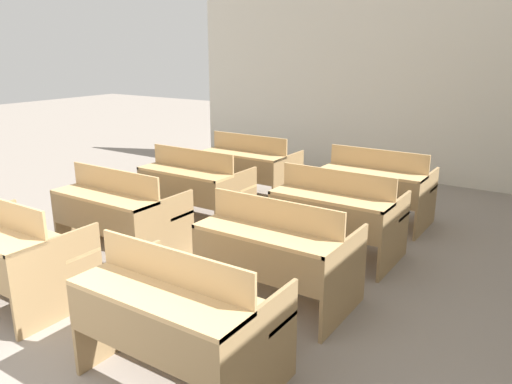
% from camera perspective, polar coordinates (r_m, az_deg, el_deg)
% --- Properties ---
extents(wall_back, '(6.79, 0.06, 2.85)m').
position_cam_1_polar(wall_back, '(8.17, 14.12, 11.69)').
color(wall_back, beige).
rests_on(wall_back, ground_plane).
extents(bench_front_left, '(1.16, 0.78, 0.89)m').
position_cam_1_polar(bench_front_left, '(4.47, -26.39, -5.85)').
color(bench_front_left, '#9A7C52').
rests_on(bench_front_left, ground_plane).
extents(bench_front_right, '(1.16, 0.78, 0.89)m').
position_cam_1_polar(bench_front_right, '(3.14, -8.81, -13.54)').
color(bench_front_right, '#9A7B51').
rests_on(bench_front_right, ground_plane).
extents(bench_second_left, '(1.16, 0.78, 0.89)m').
position_cam_1_polar(bench_second_left, '(5.08, -15.32, -2.13)').
color(bench_second_left, '#98794F').
rests_on(bench_second_left, ground_plane).
extents(bench_second_right, '(1.16, 0.78, 0.89)m').
position_cam_1_polar(bench_second_right, '(3.99, 2.42, -6.66)').
color(bench_second_right, '#997A50').
rests_on(bench_second_right, ground_plane).
extents(bench_third_left, '(1.16, 0.78, 0.89)m').
position_cam_1_polar(bench_third_left, '(5.87, -6.98, 0.82)').
color(bench_third_left, '#93754A').
rests_on(bench_third_left, ground_plane).
extents(bench_third_right, '(1.16, 0.78, 0.89)m').
position_cam_1_polar(bench_third_right, '(4.93, 9.24, -2.30)').
color(bench_third_right, '#987A50').
rests_on(bench_third_right, ground_plane).
extents(bench_back_left, '(1.16, 0.78, 0.89)m').
position_cam_1_polar(bench_back_left, '(6.76, -0.64, 2.99)').
color(bench_back_left, '#95774D').
rests_on(bench_back_left, ground_plane).
extents(bench_back_right, '(1.16, 0.78, 0.89)m').
position_cam_1_polar(bench_back_right, '(5.98, 13.68, 0.74)').
color(bench_back_right, '#9A7B51').
rests_on(bench_back_right, ground_plane).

